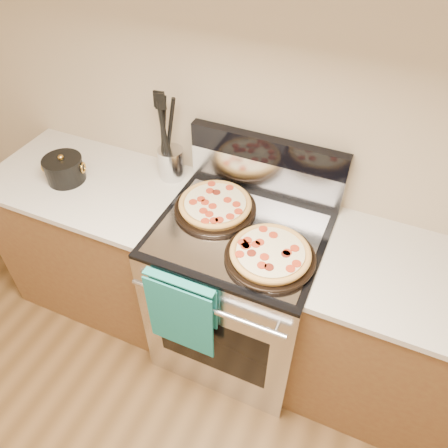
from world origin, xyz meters
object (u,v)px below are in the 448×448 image
at_px(saucepan, 65,170).
at_px(pepperoni_pizza_front, 270,254).
at_px(pepperoni_pizza_back, 215,206).
at_px(range_body, 238,293).
at_px(utensil_crock, 171,163).

bearing_deg(saucepan, pepperoni_pizza_front, -5.52).
height_order(pepperoni_pizza_front, saucepan, saucepan).
bearing_deg(pepperoni_pizza_front, pepperoni_pizza_back, 150.82).
bearing_deg(range_body, pepperoni_pizza_back, 156.24).
relative_size(pepperoni_pizza_back, utensil_crock, 2.34).
distance_m(range_body, pepperoni_pizza_back, 0.53).
bearing_deg(utensil_crock, range_body, -26.26).
bearing_deg(pepperoni_pizza_front, saucepan, 174.48).
relative_size(pepperoni_pizza_back, saucepan, 1.99).
xyz_separation_m(pepperoni_pizza_back, saucepan, (-0.81, -0.08, 0.02)).
bearing_deg(range_body, saucepan, -179.48).
xyz_separation_m(pepperoni_pizza_back, utensil_crock, (-0.32, 0.17, 0.04)).
bearing_deg(utensil_crock, pepperoni_pizza_back, -27.46).
relative_size(range_body, saucepan, 4.71).
distance_m(range_body, utensil_crock, 0.76).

